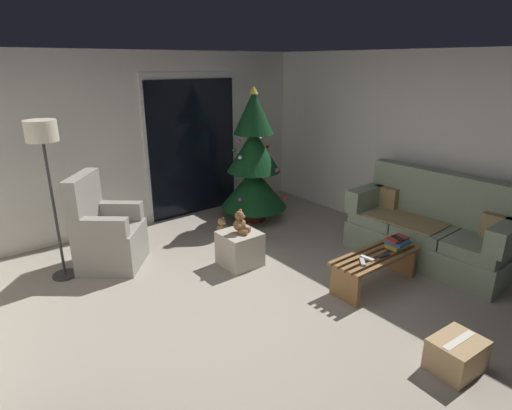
% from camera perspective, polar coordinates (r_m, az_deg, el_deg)
% --- Properties ---
extents(ground_plane, '(7.00, 7.00, 0.00)m').
position_cam_1_polar(ground_plane, '(4.24, 1.61, -14.53)').
color(ground_plane, '#9E9384').
extents(wall_back, '(5.72, 0.12, 2.50)m').
position_cam_1_polar(wall_back, '(6.30, -16.48, 8.28)').
color(wall_back, silver).
rests_on(wall_back, ground).
extents(wall_right, '(0.12, 6.00, 2.50)m').
position_cam_1_polar(wall_right, '(5.90, 23.86, 6.74)').
color(wall_right, silver).
rests_on(wall_right, ground).
extents(patio_door_frame, '(1.60, 0.02, 2.20)m').
position_cam_1_polar(patio_door_frame, '(6.65, -8.66, 8.07)').
color(patio_door_frame, silver).
rests_on(patio_door_frame, ground).
extents(patio_door_glass, '(1.50, 0.02, 2.10)m').
position_cam_1_polar(patio_door_glass, '(6.64, -8.56, 7.62)').
color(patio_door_glass, black).
rests_on(patio_door_glass, ground).
extents(couch, '(0.86, 1.97, 1.08)m').
position_cam_1_polar(couch, '(5.53, 22.70, -3.10)').
color(couch, gray).
rests_on(couch, ground).
extents(coffee_table, '(1.10, 0.40, 0.37)m').
position_cam_1_polar(coffee_table, '(4.76, 16.01, -7.85)').
color(coffee_table, olive).
rests_on(coffee_table, ground).
extents(remote_silver, '(0.14, 0.14, 0.02)m').
position_cam_1_polar(remote_silver, '(4.48, 14.38, -7.57)').
color(remote_silver, '#ADADB2').
rests_on(remote_silver, coffee_table).
extents(remote_graphite, '(0.16, 0.07, 0.02)m').
position_cam_1_polar(remote_graphite, '(4.67, 17.05, -6.66)').
color(remote_graphite, '#333338').
rests_on(remote_graphite, coffee_table).
extents(remote_white, '(0.06, 0.16, 0.02)m').
position_cam_1_polar(remote_white, '(4.57, 15.00, -7.07)').
color(remote_white, silver).
rests_on(remote_white, coffee_table).
extents(book_stack, '(0.26, 0.21, 0.13)m').
position_cam_1_polar(book_stack, '(4.88, 18.79, -4.98)').
color(book_stack, '#337042').
rests_on(book_stack, coffee_table).
extents(cell_phone, '(0.11, 0.16, 0.01)m').
position_cam_1_polar(cell_phone, '(4.85, 18.85, -4.29)').
color(cell_phone, black).
rests_on(cell_phone, book_stack).
extents(christmas_tree, '(1.01, 1.01, 2.03)m').
position_cam_1_polar(christmas_tree, '(6.25, -0.31, 5.69)').
color(christmas_tree, '#4C1E19').
rests_on(christmas_tree, ground).
extents(armchair, '(0.96, 0.96, 1.13)m').
position_cam_1_polar(armchair, '(5.27, -19.82, -3.78)').
color(armchair, gray).
rests_on(armchair, ground).
extents(floor_lamp, '(0.32, 0.32, 1.78)m').
position_cam_1_polar(floor_lamp, '(4.89, -27.07, 7.09)').
color(floor_lamp, '#2D2D30').
rests_on(floor_lamp, ground).
extents(ottoman, '(0.44, 0.44, 0.42)m').
position_cam_1_polar(ottoman, '(5.05, -2.23, -5.99)').
color(ottoman, '#B2A893').
rests_on(ottoman, ground).
extents(teddy_bear_chestnut, '(0.21, 0.22, 0.29)m').
position_cam_1_polar(teddy_bear_chestnut, '(4.91, -2.16, -2.51)').
color(teddy_bear_chestnut, brown).
rests_on(teddy_bear_chestnut, ottoman).
extents(teddy_bear_honey_by_tree, '(0.20, 0.21, 0.29)m').
position_cam_1_polar(teddy_bear_honey_by_tree, '(5.88, -4.66, -3.21)').
color(teddy_bear_honey_by_tree, tan).
rests_on(teddy_bear_honey_by_tree, ground).
extents(cardboard_box_taped_mid_floor, '(0.43, 0.36, 0.27)m').
position_cam_1_polar(cardboard_box_taped_mid_floor, '(3.87, 25.76, -17.97)').
color(cardboard_box_taped_mid_floor, tan).
rests_on(cardboard_box_taped_mid_floor, ground).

